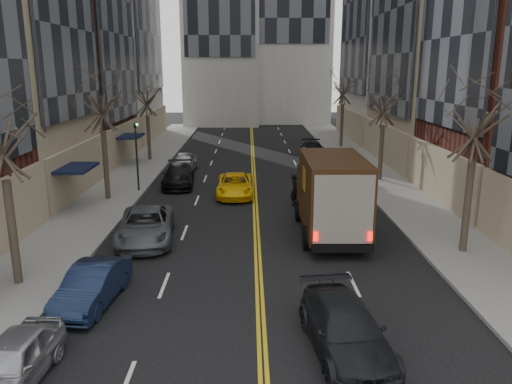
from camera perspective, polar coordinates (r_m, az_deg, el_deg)
sidewalk_left at (r=37.81m, az=-14.03°, el=1.90°), size 4.00×66.00×0.15m
sidewalk_right at (r=37.99m, az=13.46°, el=1.99°), size 4.00×66.00×0.15m
tree_lf_mid at (r=30.22m, az=-17.39°, el=11.21°), size 3.20×3.20×8.91m
tree_lf_far at (r=42.87m, az=-12.44°, el=11.42°), size 3.20×3.20×8.12m
tree_rt_near at (r=22.04m, az=24.08°, el=9.42°), size 3.20×3.20×8.71m
tree_rt_mid at (r=35.25m, az=14.50°, el=11.03°), size 3.20×3.20×8.32m
tree_rt_far at (r=49.86m, az=10.00°, el=12.69°), size 3.20×3.20×9.11m
traffic_signal at (r=32.17m, az=-13.50°, el=4.82°), size 0.29×0.26×4.70m
ups_truck at (r=23.61m, az=8.57°, el=-0.39°), size 2.98×7.10×3.87m
observer_sedan at (r=14.61m, az=10.22°, el=-15.21°), size 2.46×4.96×1.39m
taxi at (r=30.95m, az=-2.40°, el=0.79°), size 2.25×4.83×1.34m
pedestrian at (r=28.76m, az=4.44°, el=0.24°), size 0.65×0.78×1.85m
parked_lf_a at (r=14.49m, az=-26.12°, el=-17.06°), size 1.72×3.84×1.28m
parked_lf_b at (r=17.89m, az=-18.25°, el=-10.12°), size 1.85×4.18×1.33m
parked_lf_c at (r=23.44m, az=-12.48°, el=-3.78°), size 2.98×5.48×1.46m
parked_lf_d at (r=33.88m, az=-8.86°, el=1.88°), size 2.37×5.07×1.43m
parked_lf_e at (r=38.26m, az=-8.25°, el=3.34°), size 1.82×4.38×1.48m
parked_rt_a at (r=34.70m, az=9.74°, el=2.26°), size 1.97×4.89×1.58m
parked_rt_b at (r=39.39m, az=7.16°, el=3.66°), size 2.59×5.30×1.45m
parked_rt_c at (r=44.24m, az=6.48°, el=4.80°), size 2.25×4.98×1.42m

